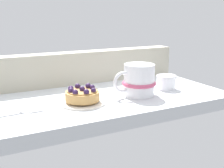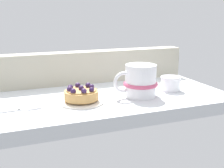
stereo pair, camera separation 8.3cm
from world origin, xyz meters
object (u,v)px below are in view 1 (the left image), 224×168
dessert_plate (83,102)px  coffee_mug (138,80)px  raspberry_tart (82,95)px  sugar_bowl (166,82)px  dessert_fork (12,114)px

dessert_plate → coffee_mug: 18.57cm
dessert_plate → raspberry_tart: 2.11cm
raspberry_tart → sugar_bowl: size_ratio=1.42×
coffee_mug → dessert_fork: (-37.14, -0.66, -4.39)cm
raspberry_tart → coffee_mug: size_ratio=0.68×
coffee_mug → dessert_fork: coffee_mug is taller
coffee_mug → dessert_plate: bearing=179.5°
dessert_plate → dessert_fork: size_ratio=0.80×
raspberry_tart → dessert_fork: 19.19cm
raspberry_tart → dessert_plate: bearing=-18.1°
dessert_plate → coffee_mug: (18.08, -0.17, 4.22)cm
raspberry_tart → coffee_mug: (18.11, -0.18, 2.11)cm
raspberry_tart → sugar_bowl: raspberry_tart is taller
dessert_plate → raspberry_tart: raspberry_tart is taller
dessert_fork → coffee_mug: bearing=1.0°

